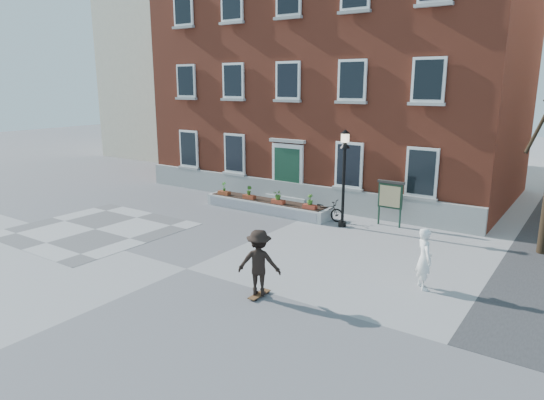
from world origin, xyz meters
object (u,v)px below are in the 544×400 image
Objects in this scene: notice_board at (390,196)px; skateboarder at (259,263)px; lamp_post at (344,165)px; bystander at (424,258)px; bicycle at (325,210)px.

notice_board is 8.47m from skateboarder.
notice_board is at bearing 87.46° from skateboarder.
lamp_post is at bearing -142.60° from notice_board.
notice_board reaches higher than bystander.
skateboarder is at bearing -92.54° from notice_board.
lamp_post is 2.30m from notice_board.
lamp_post is 2.08× the size of skateboarder.
lamp_post is (-4.63, 4.21, 1.65)m from bystander.
notice_board is (2.57, 0.72, 0.81)m from bicycle.
notice_board reaches higher than bicycle.
bystander is 0.94× the size of skateboarder.
notice_board is at bearing -76.60° from bicycle.
bicycle is at bearing -164.35° from notice_board.
notice_board is (-3.10, 5.38, 0.38)m from bystander.
lamp_post reaches higher than bicycle.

